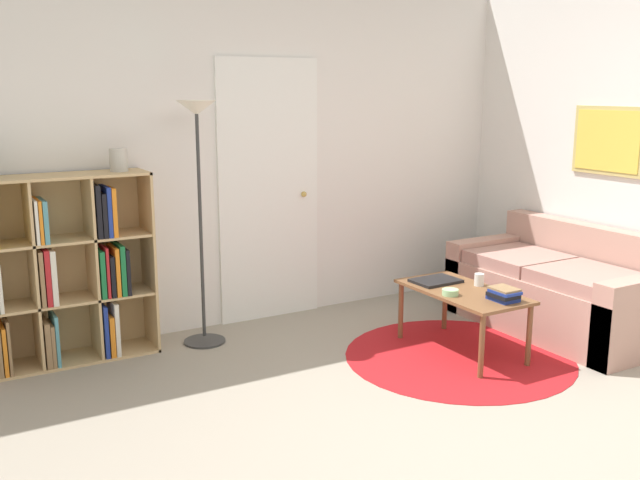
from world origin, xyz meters
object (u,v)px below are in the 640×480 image
object	(u,v)px
bookshelf	(54,274)
coffee_table	(463,297)
laptop	(436,281)
couch	(562,292)
cup	(479,280)
vase_on_shelf	(119,160)
floor_lamp	(198,153)
bowl	(450,292)

from	to	relation	value
bookshelf	coffee_table	size ratio (longest dim) A/B	1.35
bookshelf	laptop	size ratio (longest dim) A/B	3.78
bookshelf	couch	size ratio (longest dim) A/B	0.78
cup	vase_on_shelf	xyz separation A→B (m)	(-2.14, 1.15, 0.84)
bookshelf	cup	world-z (taller)	bookshelf
coffee_table	cup	world-z (taller)	cup
floor_lamp	coffee_table	xyz separation A→B (m)	(1.47, -1.05, -0.96)
floor_lamp	coffee_table	size ratio (longest dim) A/B	1.84
couch	bowl	size ratio (longest dim) A/B	14.70
couch	bowl	bearing A→B (deg)	-176.91
coffee_table	bookshelf	bearing A→B (deg)	154.04
couch	cup	size ratio (longest dim) A/B	18.73
bookshelf	bowl	bearing A→B (deg)	-28.57
couch	bookshelf	bearing A→B (deg)	161.01
bowl	floor_lamp	bearing A→B (deg)	139.84
bookshelf	couch	xyz separation A→B (m)	(3.42, -1.18, -0.32)
coffee_table	bowl	bearing A→B (deg)	-161.06
coffee_table	vase_on_shelf	bearing A→B (deg)	149.13
bookshelf	bowl	world-z (taller)	bookshelf
vase_on_shelf	bowl	bearing A→B (deg)	-34.19
laptop	vase_on_shelf	xyz separation A→B (m)	(-1.94, 0.93, 0.87)
floor_lamp	vase_on_shelf	bearing A→B (deg)	165.88
couch	vase_on_shelf	distance (m)	3.35
floor_lamp	bowl	xyz separation A→B (m)	(1.31, -1.11, -0.89)
vase_on_shelf	couch	bearing A→B (deg)	-21.60
coffee_table	vase_on_shelf	xyz separation A→B (m)	(-1.98, 1.18, 0.93)
bookshelf	bowl	size ratio (longest dim) A/B	11.42
laptop	couch	bearing A→B (deg)	-13.34
laptop	cup	bearing A→B (deg)	-47.50
cup	bookshelf	bearing A→B (deg)	156.05
coffee_table	laptop	xyz separation A→B (m)	(-0.03, 0.25, 0.06)
coffee_table	vase_on_shelf	distance (m)	2.48
cup	laptop	bearing A→B (deg)	132.50
bowl	vase_on_shelf	size ratio (longest dim) A/B	0.72
bookshelf	floor_lamp	world-z (taller)	floor_lamp
laptop	bowl	distance (m)	0.33
bookshelf	laptop	bearing A→B (deg)	-21.29
bookshelf	vase_on_shelf	distance (m)	0.85
bookshelf	floor_lamp	distance (m)	1.23
bookshelf	couch	world-z (taller)	bookshelf
vase_on_shelf	bookshelf	bearing A→B (deg)	179.59
couch	cup	distance (m)	0.84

